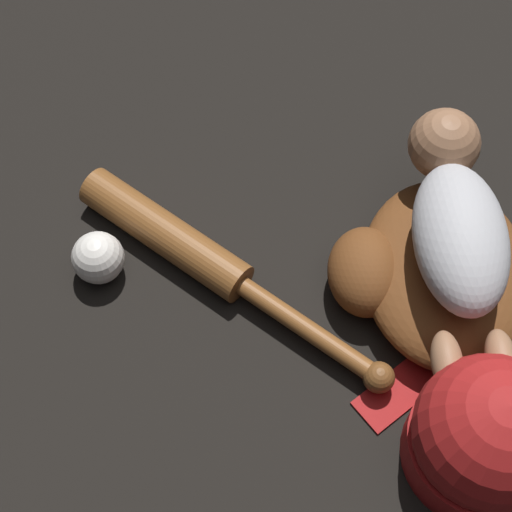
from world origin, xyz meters
The scene contains 6 objects.
ground_plane centered at (0.00, 0.00, 0.00)m, with size 6.00×6.00×0.00m, color black.
baseball_glove centered at (-0.04, 0.07, 0.04)m, with size 0.35×0.32×0.09m.
baby_figure centered at (-0.01, 0.06, 0.13)m, with size 0.36×0.24×0.09m.
baseball_bat centered at (-0.13, 0.37, 0.03)m, with size 0.15×0.49×0.06m.
baseball centered at (-0.19, 0.48, 0.04)m, with size 0.07×0.07×0.07m.
baseball_cap centered at (-0.23, -0.05, 0.07)m, with size 0.22×0.25×0.18m.
Camera 1 is at (-0.60, 0.07, 1.03)m, focal length 60.00 mm.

